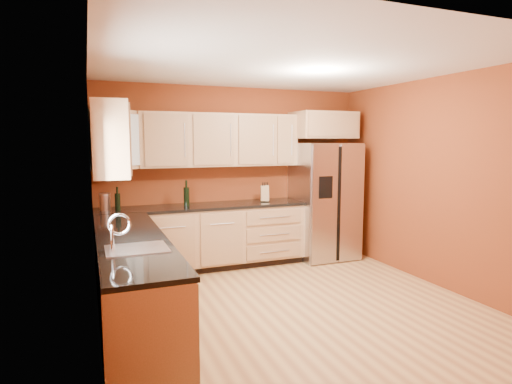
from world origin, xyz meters
TOP-DOWN VIEW (x-y plane):
  - floor at (0.00, 0.00)m, footprint 4.00×4.00m
  - ceiling at (0.00, 0.00)m, footprint 4.00×4.00m
  - wall_back at (0.00, 2.00)m, footprint 4.00×0.04m
  - wall_front at (0.00, -2.00)m, footprint 4.00×0.04m
  - wall_left at (-2.00, 0.00)m, footprint 0.04×4.00m
  - wall_right at (2.00, 0.00)m, footprint 0.04×4.00m
  - base_cabinets_back at (-0.55, 1.70)m, footprint 2.90×0.60m
  - base_cabinets_left at (-1.70, 0.00)m, footprint 0.60×2.80m
  - countertop_back at (-0.55, 1.69)m, footprint 2.90×0.62m
  - countertop_left at (-1.69, 0.00)m, footprint 0.62×2.80m
  - upper_cabinets_back at (-0.25, 1.83)m, footprint 2.30×0.33m
  - upper_cabinets_left at (-1.83, 0.72)m, footprint 0.33×1.35m
  - corner_upper_cabinet at (-1.67, 1.67)m, footprint 0.67×0.67m
  - over_fridge_cabinet at (1.35, 1.70)m, footprint 0.92×0.60m
  - refrigerator at (1.35, 1.62)m, footprint 0.90×0.75m
  - window at (-1.98, -0.50)m, footprint 0.03×0.90m
  - sink_faucet at (-1.69, -0.50)m, footprint 0.50×0.42m
  - canister_left at (-1.85, 1.70)m, footprint 0.15×0.15m
  - canister_right at (-1.85, 1.74)m, footprint 0.17×0.17m
  - wine_bottle_a at (-1.70, 1.63)m, footprint 0.09×0.09m
  - wine_bottle_b at (-0.79, 1.71)m, footprint 0.08×0.08m
  - knife_block at (0.39, 1.72)m, footprint 0.14×0.14m
  - soap_dispenser at (0.42, 1.71)m, footprint 0.08×0.08m

SIDE VIEW (x-z plane):
  - floor at x=0.00m, z-range 0.00..0.00m
  - base_cabinets_back at x=-0.55m, z-range 0.00..0.88m
  - base_cabinets_left at x=-1.70m, z-range 0.00..0.88m
  - refrigerator at x=1.35m, z-range 0.00..1.78m
  - countertop_back at x=-0.55m, z-range 0.88..0.92m
  - countertop_left at x=-1.69m, z-range 0.88..0.92m
  - canister_left at x=-1.85m, z-range 0.92..1.12m
  - soap_dispenser at x=0.42m, z-range 0.92..1.13m
  - canister_right at x=-1.85m, z-range 0.92..1.14m
  - knife_block at x=0.39m, z-range 0.92..1.15m
  - sink_faucet at x=-1.69m, z-range 0.92..1.22m
  - wine_bottle_a at x=-1.70m, z-range 0.92..1.23m
  - wine_bottle_b at x=-0.79m, z-range 0.92..1.27m
  - wall_back at x=0.00m, z-range 0.00..2.60m
  - wall_front at x=0.00m, z-range 0.00..2.60m
  - wall_left at x=-2.00m, z-range 0.00..2.60m
  - wall_right at x=2.00m, z-range 0.00..2.60m
  - window at x=-1.98m, z-range 1.05..2.05m
  - upper_cabinets_back at x=-0.25m, z-range 1.45..2.20m
  - upper_cabinets_left at x=-1.83m, z-range 1.45..2.20m
  - corner_upper_cabinet at x=-1.67m, z-range 1.45..2.20m
  - over_fridge_cabinet at x=1.35m, z-range 1.85..2.25m
  - ceiling at x=0.00m, z-range 2.60..2.60m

